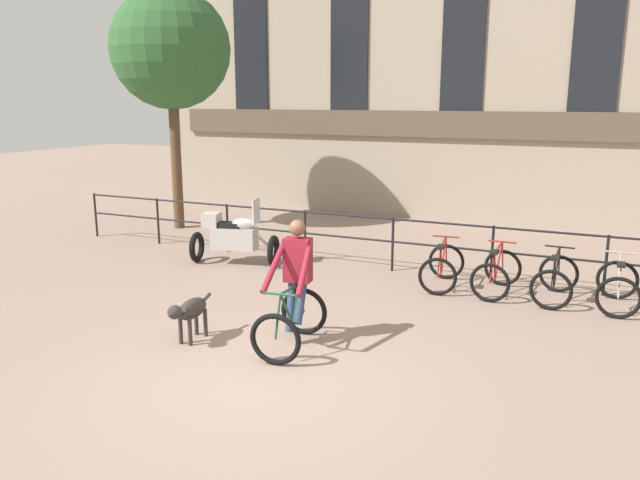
{
  "coord_description": "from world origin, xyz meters",
  "views": [
    {
      "loc": [
        3.58,
        -6.01,
        3.26
      ],
      "look_at": [
        -0.47,
        2.86,
        1.05
      ],
      "focal_mm": 35.0,
      "sensor_mm": 36.0,
      "label": 1
    }
  ],
  "objects": [
    {
      "name": "parked_bicycle_far_end",
      "position": [
        3.95,
        4.54,
        0.36
      ],
      "size": [
        0.67,
        1.11,
        0.86
      ],
      "rotation": [
        0.0,
        0.0,
        3.15
      ],
      "color": "black",
      "rests_on": "ground_plane"
    },
    {
      "name": "building_facade",
      "position": [
        0.0,
        10.99,
        4.9
      ],
      "size": [
        18.0,
        0.72,
        9.85
      ],
      "color": "gray",
      "rests_on": "ground_plane"
    },
    {
      "name": "dog",
      "position": [
        -1.38,
        0.58,
        0.44
      ],
      "size": [
        0.25,
        0.98,
        0.63
      ],
      "rotation": [
        0.0,
        0.0,
        0.02
      ],
      "color": "#332D28",
      "rests_on": "ground_plane"
    },
    {
      "name": "tree_canalside_left",
      "position": [
        -6.32,
        6.88,
        4.43
      ],
      "size": [
        2.92,
        2.92,
        5.91
      ],
      "color": "brown",
      "rests_on": "ground_plane"
    },
    {
      "name": "parked_bicycle_mid_left",
      "position": [
        2.07,
        4.54,
        0.36
      ],
      "size": [
        0.71,
        1.14,
        0.86
      ],
      "rotation": [
        0.0,
        0.0,
        3.09
      ],
      "color": "black",
      "rests_on": "ground_plane"
    },
    {
      "name": "parked_motorcycle",
      "position": [
        -3.07,
        4.37,
        0.56
      ],
      "size": [
        1.84,
        0.99,
        1.35
      ],
      "rotation": [
        0.0,
        0.0,
        1.8
      ],
      "color": "black",
      "rests_on": "ground_plane"
    },
    {
      "name": "canal_railing",
      "position": [
        -0.0,
        5.2,
        0.71
      ],
      "size": [
        15.05,
        0.05,
        1.05
      ],
      "color": "black",
      "rests_on": "ground_plane"
    },
    {
      "name": "parked_bicycle_near_lamp",
      "position": [
        1.13,
        4.54,
        0.36
      ],
      "size": [
        0.76,
        1.17,
        0.86
      ],
      "rotation": [
        0.0,
        0.0,
        3.24
      ],
      "color": "black",
      "rests_on": "ground_plane"
    },
    {
      "name": "ground_plane",
      "position": [
        0.0,
        0.0,
        0.0
      ],
      "size": [
        60.0,
        60.0,
        0.0
      ],
      "primitive_type": "plane",
      "color": "gray"
    },
    {
      "name": "cyclist_with_bike",
      "position": [
        -0.04,
        1.07,
        0.76
      ],
      "size": [
        0.82,
        1.25,
        1.7
      ],
      "rotation": [
        0.0,
        0.0,
        0.12
      ],
      "color": "black",
      "rests_on": "ground_plane"
    },
    {
      "name": "parked_bicycle_mid_right",
      "position": [
        3.01,
        4.54,
        0.36
      ],
      "size": [
        0.7,
        1.14,
        0.86
      ],
      "rotation": [
        0.0,
        0.0,
        3.1
      ],
      "color": "black",
      "rests_on": "ground_plane"
    }
  ]
}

